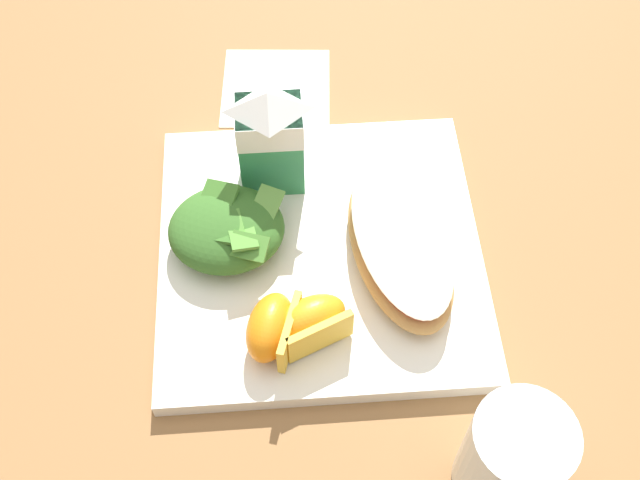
{
  "coord_description": "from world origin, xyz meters",
  "views": [
    {
      "loc": [
        -0.03,
        -0.37,
        0.59
      ],
      "look_at": [
        0.0,
        0.0,
        0.03
      ],
      "focal_mm": 44.18,
      "sensor_mm": 36.0,
      "label": 1
    }
  ],
  "objects_px": {
    "milk_carton": "(270,134)",
    "drinking_clear_cup": "(512,459)",
    "orange_wedge_front": "(272,328)",
    "green_salad_pile": "(227,229)",
    "white_plate": "(320,251)",
    "paper_napkin": "(276,87)",
    "cheesy_pizza_bread": "(400,245)",
    "orange_wedge_middle": "(312,322)"
  },
  "relations": [
    {
      "from": "milk_carton",
      "to": "paper_napkin",
      "type": "bearing_deg",
      "value": 87.0
    },
    {
      "from": "milk_carton",
      "to": "paper_napkin",
      "type": "height_order",
      "value": "milk_carton"
    },
    {
      "from": "milk_carton",
      "to": "cheesy_pizza_bread",
      "type": "bearing_deg",
      "value": -42.29
    },
    {
      "from": "drinking_clear_cup",
      "to": "cheesy_pizza_bread",
      "type": "bearing_deg",
      "value": 105.44
    },
    {
      "from": "paper_napkin",
      "to": "orange_wedge_front",
      "type": "bearing_deg",
      "value": -92.52
    },
    {
      "from": "white_plate",
      "to": "orange_wedge_front",
      "type": "relative_size",
      "value": 4.11
    },
    {
      "from": "white_plate",
      "to": "drinking_clear_cup",
      "type": "distance_m",
      "value": 0.24
    },
    {
      "from": "orange_wedge_middle",
      "to": "paper_napkin",
      "type": "xyz_separation_m",
      "value": [
        -0.02,
        0.29,
        -0.03
      ]
    },
    {
      "from": "milk_carton",
      "to": "green_salad_pile",
      "type": "bearing_deg",
      "value": -120.77
    },
    {
      "from": "white_plate",
      "to": "paper_napkin",
      "type": "bearing_deg",
      "value": 98.4
    },
    {
      "from": "orange_wedge_front",
      "to": "drinking_clear_cup",
      "type": "relative_size",
      "value": 0.7
    },
    {
      "from": "milk_carton",
      "to": "orange_wedge_middle",
      "type": "bearing_deg",
      "value": -81.33
    },
    {
      "from": "orange_wedge_middle",
      "to": "paper_napkin",
      "type": "distance_m",
      "value": 0.3
    },
    {
      "from": "milk_carton",
      "to": "drinking_clear_cup",
      "type": "height_order",
      "value": "milk_carton"
    },
    {
      "from": "green_salad_pile",
      "to": "milk_carton",
      "type": "distance_m",
      "value": 0.09
    },
    {
      "from": "green_salad_pile",
      "to": "paper_napkin",
      "type": "xyz_separation_m",
      "value": [
        0.05,
        0.2,
        -0.04
      ]
    },
    {
      "from": "cheesy_pizza_bread",
      "to": "orange_wedge_front",
      "type": "xyz_separation_m",
      "value": [
        -0.11,
        -0.07,
        0.0
      ]
    },
    {
      "from": "cheesy_pizza_bread",
      "to": "green_salad_pile",
      "type": "distance_m",
      "value": 0.15
    },
    {
      "from": "white_plate",
      "to": "orange_wedge_front",
      "type": "distance_m",
      "value": 0.1
    },
    {
      "from": "green_salad_pile",
      "to": "orange_wedge_front",
      "type": "bearing_deg",
      "value": -69.96
    },
    {
      "from": "cheesy_pizza_bread",
      "to": "orange_wedge_front",
      "type": "bearing_deg",
      "value": -146.96
    },
    {
      "from": "cheesy_pizza_bread",
      "to": "drinking_clear_cup",
      "type": "distance_m",
      "value": 0.2
    },
    {
      "from": "cheesy_pizza_bread",
      "to": "orange_wedge_front",
      "type": "relative_size",
      "value": 2.65
    },
    {
      "from": "orange_wedge_front",
      "to": "orange_wedge_middle",
      "type": "xyz_separation_m",
      "value": [
        0.03,
        0.0,
        0.0
      ]
    },
    {
      "from": "white_plate",
      "to": "drinking_clear_cup",
      "type": "bearing_deg",
      "value": -59.96
    },
    {
      "from": "milk_carton",
      "to": "orange_wedge_front",
      "type": "xyz_separation_m",
      "value": [
        -0.01,
        -0.17,
        -0.04
      ]
    },
    {
      "from": "drinking_clear_cup",
      "to": "orange_wedge_middle",
      "type": "bearing_deg",
      "value": 136.96
    },
    {
      "from": "cheesy_pizza_bread",
      "to": "orange_wedge_middle",
      "type": "distance_m",
      "value": 0.11
    },
    {
      "from": "cheesy_pizza_bread",
      "to": "milk_carton",
      "type": "xyz_separation_m",
      "value": [
        -0.1,
        0.1,
        0.04
      ]
    },
    {
      "from": "orange_wedge_front",
      "to": "cheesy_pizza_bread",
      "type": "bearing_deg",
      "value": 33.04
    },
    {
      "from": "white_plate",
      "to": "milk_carton",
      "type": "height_order",
      "value": "milk_carton"
    },
    {
      "from": "white_plate",
      "to": "green_salad_pile",
      "type": "distance_m",
      "value": 0.08
    },
    {
      "from": "white_plate",
      "to": "orange_wedge_middle",
      "type": "distance_m",
      "value": 0.09
    },
    {
      "from": "cheesy_pizza_bread",
      "to": "white_plate",
      "type": "bearing_deg",
      "value": 167.4
    },
    {
      "from": "cheesy_pizza_bread",
      "to": "orange_wedge_front",
      "type": "height_order",
      "value": "orange_wedge_front"
    },
    {
      "from": "orange_wedge_front",
      "to": "paper_napkin",
      "type": "height_order",
      "value": "orange_wedge_front"
    },
    {
      "from": "white_plate",
      "to": "green_salad_pile",
      "type": "relative_size",
      "value": 2.74
    },
    {
      "from": "drinking_clear_cup",
      "to": "orange_wedge_front",
      "type": "bearing_deg",
      "value": 143.61
    },
    {
      "from": "orange_wedge_front",
      "to": "milk_carton",
      "type": "bearing_deg",
      "value": 87.85
    },
    {
      "from": "white_plate",
      "to": "cheesy_pizza_bread",
      "type": "bearing_deg",
      "value": -12.6
    },
    {
      "from": "orange_wedge_front",
      "to": "paper_napkin",
      "type": "relative_size",
      "value": 0.62
    },
    {
      "from": "green_salad_pile",
      "to": "drinking_clear_cup",
      "type": "xyz_separation_m",
      "value": [
        0.2,
        -0.22,
        0.01
      ]
    }
  ]
}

